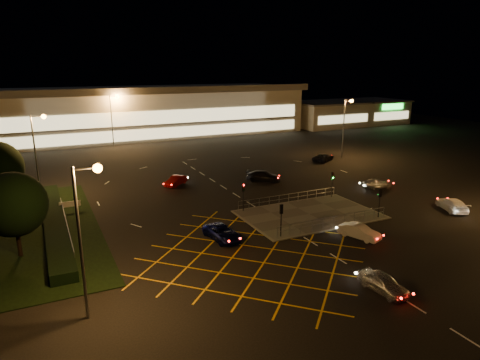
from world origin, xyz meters
name	(u,v)px	position (x,y,z in m)	size (l,w,h in m)	color
ground	(284,212)	(0.00, 0.00, 0.00)	(180.00, 180.00, 0.00)	black
pedestrian_island	(309,214)	(2.00, -2.00, 0.06)	(14.00, 9.00, 0.12)	#4C4944
hedge	(55,223)	(-23.00, 6.00, 0.50)	(2.00, 26.00, 1.00)	black
supermarket	(145,111)	(0.00, 61.95, 5.31)	(72.00, 26.50, 10.50)	beige
retail_unit_a	(327,114)	(46.00, 53.97, 3.21)	(18.80, 14.80, 6.35)	beige
retail_unit_b	(373,111)	(62.00, 53.96, 3.22)	(14.80, 14.80, 6.35)	beige
streetlight_sw	(86,221)	(-21.56, -12.00, 6.56)	(1.78, 0.56, 10.03)	slate
streetlight_nw	(38,144)	(-23.56, 18.00, 6.56)	(1.78, 0.56, 10.03)	slate
streetlight_ne	(346,120)	(24.44, 20.00, 6.56)	(1.78, 0.56, 10.03)	slate
streetlight_far_left	(114,113)	(-9.56, 48.00, 6.56)	(1.78, 0.56, 10.03)	slate
streetlight_far_right	(284,104)	(30.44, 50.00, 6.56)	(1.78, 0.56, 10.03)	slate
signal_sw	(281,214)	(-4.00, -5.99, 2.37)	(0.28, 0.30, 3.15)	black
signal_se	(380,197)	(8.00, -5.99, 2.37)	(0.28, 0.30, 3.15)	black
signal_nw	(243,191)	(-4.00, 1.99, 2.37)	(0.28, 0.30, 3.15)	black
signal_ne	(332,179)	(8.00, 1.99, 2.37)	(0.28, 0.30, 3.15)	black
tree_e	(13,205)	(-26.00, 0.00, 4.64)	(5.40, 5.40, 7.35)	black
car_near_silver	(383,283)	(-2.53, -17.71, 0.68)	(1.60, 3.97, 1.35)	silver
car_queue_white	(359,232)	(2.55, -9.31, 0.65)	(1.38, 3.95, 1.30)	silver
car_left_blue	(223,233)	(-9.11, -4.04, 0.64)	(2.13, 4.62, 1.28)	#0A0F41
car_far_dkgrey	(264,176)	(4.32, 12.47, 0.71)	(1.98, 4.87, 1.41)	black
car_right_silver	(377,183)	(16.01, 2.90, 0.65)	(1.53, 3.79, 1.29)	#A7A8AE
car_circ_red	(176,181)	(-7.39, 15.60, 0.65)	(1.37, 3.94, 1.30)	maroon
car_east_grey	(323,157)	(19.52, 19.31, 0.66)	(2.18, 4.72, 1.31)	black
car_approach_white	(452,204)	(17.23, -7.58, 0.68)	(1.91, 4.69, 1.36)	white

